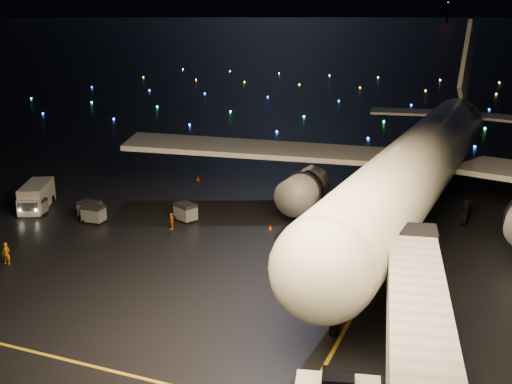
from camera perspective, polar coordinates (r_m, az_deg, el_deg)
ground at (r=338.81m, az=18.87°, el=12.05°), size 2000.00×2000.00×0.00m
lane_centre at (r=57.16m, az=11.67°, el=-5.21°), size 0.25×80.00×0.02m
lane_cross at (r=43.06m, az=-18.96°, el=-13.34°), size 60.00×0.25×0.02m
airliner at (r=66.55m, az=15.02°, el=5.98°), size 68.94×65.81×18.66m
belt_loader at (r=49.60m, az=6.19°, el=-6.46°), size 6.57×2.88×3.08m
service_truck at (r=71.07m, az=-18.91°, el=-0.32°), size 5.19×7.66×2.71m
crew_a at (r=57.04m, az=-21.32°, el=-5.11°), size 0.76×0.59×1.83m
crew_c at (r=61.65m, az=-7.52°, el=-2.58°), size 0.97×0.95×1.64m
safety_cone_0 at (r=58.66m, az=3.41°, el=-4.05°), size 0.58×0.58×0.51m
safety_cone_1 at (r=68.59m, az=3.85°, el=-0.99°), size 0.64×0.64×0.55m
safety_cone_2 at (r=61.28m, az=1.27°, el=-3.13°), size 0.44×0.44×0.49m
safety_cone_3 at (r=78.55m, az=-5.18°, el=1.24°), size 0.59×0.59×0.54m
taxiway_lights at (r=146.49m, az=13.75°, el=7.88°), size 164.00×92.00×0.36m
baggage_cart_0 at (r=63.84m, az=-6.27°, el=-1.80°), size 2.53×2.22×1.79m
baggage_cart_1 at (r=66.41m, az=-14.55°, el=-1.53°), size 2.09×1.48×1.76m
baggage_cart_2 at (r=64.98m, az=-14.23°, el=-1.92°), size 2.09×1.51×1.73m
baggage_cart_3 at (r=69.35m, az=-18.92°, el=-1.20°), size 2.14×1.71×1.62m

